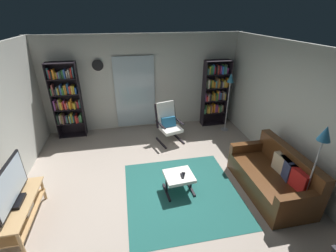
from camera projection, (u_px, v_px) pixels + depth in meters
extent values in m
plane|color=#A6978A|center=(160.00, 189.00, 4.49)|extent=(7.02, 7.02, 0.00)
cube|color=beige|center=(143.00, 83.00, 6.46)|extent=(5.60, 0.06, 2.60)
cube|color=beige|center=(300.00, 117.00, 4.38)|extent=(0.06, 6.00, 2.60)
cube|color=silver|center=(135.00, 93.00, 6.48)|extent=(1.10, 0.01, 2.00)
cube|color=#1F5953|center=(182.00, 193.00, 4.41)|extent=(2.08, 2.16, 0.01)
cube|color=tan|center=(16.00, 203.00, 3.55)|extent=(0.47, 1.21, 0.02)
cube|color=tan|center=(21.00, 215.00, 3.66)|extent=(0.43, 1.15, 0.02)
cylinder|color=tan|center=(21.00, 243.00, 3.20)|extent=(0.05, 0.05, 0.45)
cylinder|color=tan|center=(43.00, 189.00, 4.17)|extent=(0.05, 0.05, 0.45)
cylinder|color=tan|center=(21.00, 192.00, 4.11)|extent=(0.05, 0.05, 0.45)
cube|color=silver|center=(21.00, 210.00, 3.68)|extent=(0.28, 0.28, 0.07)
cube|color=black|center=(16.00, 202.00, 3.53)|extent=(0.20, 0.32, 0.05)
cube|color=black|center=(9.00, 185.00, 3.39)|extent=(0.04, 1.01, 0.60)
cube|color=silver|center=(11.00, 185.00, 3.39)|extent=(0.01, 0.95, 0.54)
cube|color=black|center=(53.00, 102.00, 5.95)|extent=(0.02, 0.30, 2.00)
cube|color=black|center=(81.00, 100.00, 6.07)|extent=(0.02, 0.30, 2.00)
cube|color=black|center=(68.00, 100.00, 6.13)|extent=(0.71, 0.02, 2.00)
cube|color=black|center=(74.00, 135.00, 6.45)|extent=(0.68, 0.28, 0.02)
cube|color=black|center=(71.00, 122.00, 6.28)|extent=(0.68, 0.28, 0.02)
cube|color=black|center=(69.00, 109.00, 6.10)|extent=(0.68, 0.28, 0.02)
cube|color=black|center=(66.00, 94.00, 5.92)|extent=(0.68, 0.28, 0.02)
cube|color=black|center=(63.00, 79.00, 5.74)|extent=(0.68, 0.28, 0.02)
cube|color=black|center=(59.00, 63.00, 5.57)|extent=(0.68, 0.28, 0.02)
cube|color=#1C2F27|center=(58.00, 119.00, 6.16)|extent=(0.04, 0.22, 0.26)
cube|color=beige|center=(61.00, 119.00, 6.19)|extent=(0.04, 0.18, 0.23)
cube|color=olive|center=(62.00, 118.00, 6.18)|extent=(0.03, 0.21, 0.27)
cube|color=brown|center=(64.00, 119.00, 6.17)|extent=(0.04, 0.22, 0.25)
cube|color=#913F82|center=(66.00, 119.00, 6.21)|extent=(0.02, 0.10, 0.18)
cube|color=#579592|center=(67.00, 119.00, 6.21)|extent=(0.03, 0.13, 0.19)
cube|color=black|center=(69.00, 120.00, 6.22)|extent=(0.02, 0.11, 0.16)
cube|color=gold|center=(70.00, 119.00, 6.24)|extent=(0.03, 0.15, 0.20)
cube|color=teal|center=(71.00, 118.00, 6.23)|extent=(0.02, 0.23, 0.21)
cube|color=#9E992C|center=(72.00, 117.00, 6.21)|extent=(0.04, 0.15, 0.27)
cube|color=teal|center=(74.00, 118.00, 6.26)|extent=(0.02, 0.21, 0.19)
cube|color=brown|center=(75.00, 119.00, 6.26)|extent=(0.03, 0.12, 0.17)
cube|color=red|center=(77.00, 118.00, 6.24)|extent=(0.04, 0.23, 0.21)
cube|color=red|center=(78.00, 119.00, 6.25)|extent=(0.02, 0.17, 0.15)
cube|color=#3D7D4C|center=(80.00, 118.00, 6.27)|extent=(0.03, 0.16, 0.18)
cube|color=#3D7949|center=(81.00, 118.00, 6.27)|extent=(0.04, 0.18, 0.22)
cube|color=#8C458E|center=(55.00, 105.00, 5.97)|extent=(0.03, 0.20, 0.26)
cube|color=brown|center=(57.00, 106.00, 6.01)|extent=(0.02, 0.12, 0.18)
cube|color=#87478C|center=(58.00, 104.00, 6.02)|extent=(0.02, 0.12, 0.25)
cube|color=olive|center=(60.00, 104.00, 6.00)|extent=(0.03, 0.17, 0.27)
cube|color=gold|center=(62.00, 105.00, 6.01)|extent=(0.04, 0.20, 0.21)
cube|color=red|center=(63.00, 105.00, 6.04)|extent=(0.02, 0.21, 0.20)
cube|color=#9F4787|center=(65.00, 104.00, 6.05)|extent=(0.03, 0.13, 0.22)
cube|color=red|center=(66.00, 105.00, 6.05)|extent=(0.04, 0.24, 0.17)
cube|color=beige|center=(68.00, 105.00, 6.06)|extent=(0.03, 0.16, 0.17)
cube|color=gold|center=(69.00, 105.00, 6.06)|extent=(0.03, 0.11, 0.17)
cube|color=orange|center=(70.00, 104.00, 6.05)|extent=(0.03, 0.22, 0.21)
cube|color=orange|center=(72.00, 103.00, 6.05)|extent=(0.02, 0.13, 0.27)
cube|color=yellow|center=(73.00, 105.00, 6.09)|extent=(0.03, 0.14, 0.15)
cube|color=gold|center=(75.00, 105.00, 6.08)|extent=(0.03, 0.23, 0.15)
cube|color=brown|center=(76.00, 104.00, 6.09)|extent=(0.03, 0.16, 0.20)
cube|color=red|center=(78.00, 104.00, 6.11)|extent=(0.03, 0.20, 0.19)
cube|color=#559D92|center=(80.00, 104.00, 6.09)|extent=(0.03, 0.11, 0.22)
cube|color=#388444|center=(52.00, 91.00, 5.83)|extent=(0.03, 0.23, 0.17)
cube|color=brown|center=(53.00, 90.00, 5.80)|extent=(0.04, 0.19, 0.26)
cube|color=#25242D|center=(56.00, 91.00, 5.83)|extent=(0.03, 0.18, 0.16)
cube|color=#598B95|center=(57.00, 91.00, 5.82)|extent=(0.03, 0.13, 0.20)
cube|color=gold|center=(59.00, 91.00, 5.84)|extent=(0.03, 0.17, 0.17)
cube|color=#2F2B28|center=(60.00, 90.00, 5.83)|extent=(0.03, 0.14, 0.24)
cube|color=#345EAE|center=(61.00, 89.00, 5.84)|extent=(0.03, 0.22, 0.25)
cube|color=#357E3A|center=(63.00, 91.00, 5.86)|extent=(0.04, 0.22, 0.18)
cube|color=#A5902F|center=(65.00, 89.00, 5.85)|extent=(0.03, 0.20, 0.24)
cube|color=orange|center=(66.00, 89.00, 5.88)|extent=(0.03, 0.21, 0.24)
cube|color=#2B65A5|center=(68.00, 88.00, 5.88)|extent=(0.04, 0.15, 0.26)
cube|color=#D23C36|center=(70.00, 90.00, 5.88)|extent=(0.04, 0.15, 0.20)
cube|color=gold|center=(72.00, 89.00, 5.90)|extent=(0.04, 0.23, 0.21)
cube|color=gold|center=(74.00, 89.00, 5.90)|extent=(0.03, 0.20, 0.21)
cube|color=#2956AD|center=(76.00, 90.00, 5.94)|extent=(0.04, 0.23, 0.16)
cube|color=teal|center=(48.00, 74.00, 5.63)|extent=(0.04, 0.10, 0.26)
cube|color=red|center=(50.00, 74.00, 5.65)|extent=(0.03, 0.18, 0.22)
cube|color=black|center=(52.00, 75.00, 5.64)|extent=(0.04, 0.15, 0.19)
cube|color=orange|center=(54.00, 74.00, 5.64)|extent=(0.04, 0.17, 0.24)
cube|color=gold|center=(56.00, 75.00, 5.68)|extent=(0.04, 0.10, 0.16)
cube|color=#914084|center=(58.00, 75.00, 5.70)|extent=(0.03, 0.15, 0.16)
cube|color=teal|center=(59.00, 75.00, 5.70)|extent=(0.03, 0.18, 0.17)
cube|color=#202D24|center=(61.00, 74.00, 5.68)|extent=(0.04, 0.18, 0.20)
cube|color=#3B8642|center=(63.00, 74.00, 5.69)|extent=(0.04, 0.13, 0.21)
cube|color=#3556A6|center=(65.00, 74.00, 5.70)|extent=(0.04, 0.20, 0.23)
cube|color=beige|center=(67.00, 74.00, 5.72)|extent=(0.04, 0.14, 0.18)
cube|color=#BCB4AC|center=(69.00, 73.00, 5.73)|extent=(0.03, 0.16, 0.22)
cube|color=brown|center=(70.00, 75.00, 5.73)|extent=(0.03, 0.10, 0.16)
cube|color=red|center=(71.00, 73.00, 5.72)|extent=(0.03, 0.16, 0.26)
cube|color=teal|center=(73.00, 72.00, 5.74)|extent=(0.03, 0.15, 0.27)
cube|color=black|center=(203.00, 95.00, 6.64)|extent=(0.02, 0.30, 1.91)
cube|color=black|center=(227.00, 93.00, 6.77)|extent=(0.02, 0.30, 1.91)
cube|color=black|center=(214.00, 92.00, 6.83)|extent=(0.74, 0.02, 1.91)
cube|color=black|center=(213.00, 123.00, 7.12)|extent=(0.70, 0.28, 0.02)
cube|color=black|center=(214.00, 112.00, 6.96)|extent=(0.70, 0.28, 0.02)
cube|color=black|center=(215.00, 100.00, 6.79)|extent=(0.70, 0.28, 0.02)
cube|color=black|center=(216.00, 87.00, 6.62)|extent=(0.70, 0.28, 0.02)
cube|color=black|center=(217.00, 74.00, 6.45)|extent=(0.70, 0.28, 0.02)
cube|color=black|center=(218.00, 61.00, 6.29)|extent=(0.70, 0.28, 0.02)
cube|color=#3F8453|center=(204.00, 110.00, 6.86)|extent=(0.04, 0.24, 0.15)
cube|color=#3D8B48|center=(205.00, 109.00, 6.85)|extent=(0.03, 0.11, 0.23)
cube|color=brown|center=(206.00, 109.00, 6.87)|extent=(0.02, 0.12, 0.21)
cube|color=gold|center=(207.00, 110.00, 6.88)|extent=(0.03, 0.19, 0.16)
cube|color=gold|center=(208.00, 109.00, 6.86)|extent=(0.02, 0.21, 0.23)
cube|color=gold|center=(209.00, 109.00, 6.89)|extent=(0.02, 0.18, 0.19)
cube|color=brown|center=(210.00, 108.00, 6.86)|extent=(0.03, 0.17, 0.25)
cube|color=orange|center=(211.00, 109.00, 6.88)|extent=(0.03, 0.16, 0.22)
cube|color=orange|center=(212.00, 108.00, 6.91)|extent=(0.03, 0.11, 0.24)
cube|color=orange|center=(214.00, 108.00, 6.90)|extent=(0.03, 0.17, 0.27)
cube|color=#914984|center=(215.00, 109.00, 6.93)|extent=(0.04, 0.16, 0.19)
cube|color=#923788|center=(217.00, 108.00, 6.92)|extent=(0.04, 0.11, 0.22)
cube|color=orange|center=(218.00, 109.00, 6.95)|extent=(0.02, 0.21, 0.16)
cube|color=#407E4A|center=(219.00, 108.00, 6.94)|extent=(0.03, 0.22, 0.21)
cube|color=#3C784E|center=(220.00, 109.00, 6.96)|extent=(0.04, 0.15, 0.15)
cube|color=beige|center=(221.00, 108.00, 6.97)|extent=(0.03, 0.11, 0.21)
cube|color=brown|center=(223.00, 108.00, 6.98)|extent=(0.04, 0.11, 0.18)
cube|color=#96478B|center=(205.00, 97.00, 6.66)|extent=(0.03, 0.20, 0.23)
cube|color=red|center=(206.00, 98.00, 6.69)|extent=(0.04, 0.22, 0.16)
cube|color=beige|center=(208.00, 97.00, 6.70)|extent=(0.03, 0.20, 0.20)
cube|color=brown|center=(209.00, 96.00, 6.71)|extent=(0.02, 0.23, 0.23)
cube|color=black|center=(210.00, 97.00, 6.71)|extent=(0.03, 0.19, 0.20)
cube|color=gold|center=(211.00, 97.00, 6.75)|extent=(0.03, 0.17, 0.16)
cube|color=olive|center=(212.00, 98.00, 6.72)|extent=(0.03, 0.12, 0.16)
cube|color=orange|center=(213.00, 96.00, 6.73)|extent=(0.03, 0.18, 0.23)
cube|color=brown|center=(215.00, 97.00, 6.74)|extent=(0.02, 0.23, 0.16)
cube|color=#368140|center=(216.00, 96.00, 6.74)|extent=(0.04, 0.21, 0.20)
cube|color=orange|center=(217.00, 95.00, 6.74)|extent=(0.03, 0.14, 0.27)
cube|color=#8E4293|center=(219.00, 95.00, 6.75)|extent=(0.04, 0.10, 0.25)
cube|color=#2F68AC|center=(220.00, 96.00, 6.78)|extent=(0.04, 0.11, 0.21)
cube|color=brown|center=(222.00, 96.00, 6.79)|extent=(0.03, 0.12, 0.21)
cube|color=beige|center=(223.00, 95.00, 6.78)|extent=(0.03, 0.19, 0.24)
cube|color=gold|center=(224.00, 96.00, 6.80)|extent=(0.02, 0.22, 0.18)
cube|color=#2B2E30|center=(225.00, 95.00, 6.80)|extent=(0.03, 0.13, 0.22)
cube|color=beige|center=(205.00, 84.00, 6.53)|extent=(0.04, 0.15, 0.20)
cube|color=beige|center=(208.00, 83.00, 6.51)|extent=(0.04, 0.23, 0.26)
cube|color=red|center=(209.00, 84.00, 6.52)|extent=(0.03, 0.12, 0.23)
cube|color=#408048|center=(210.00, 84.00, 6.55)|extent=(0.04, 0.12, 0.22)
cube|color=gold|center=(212.00, 84.00, 6.54)|extent=(0.04, 0.11, 0.21)
cube|color=orange|center=(214.00, 84.00, 6.58)|extent=(0.03, 0.24, 0.17)
cube|color=teal|center=(215.00, 84.00, 6.57)|extent=(0.03, 0.21, 0.19)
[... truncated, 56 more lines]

